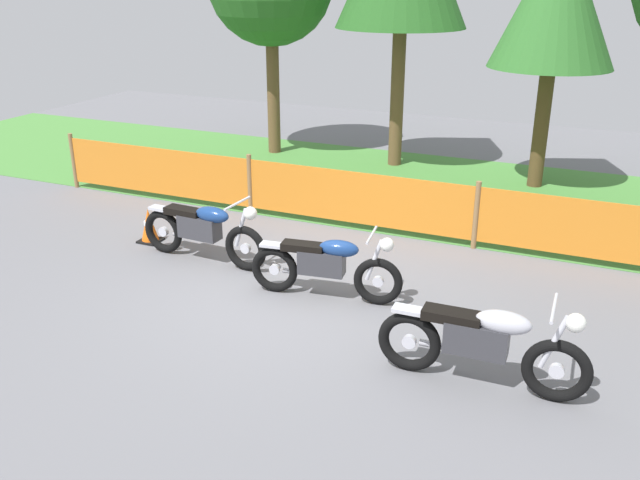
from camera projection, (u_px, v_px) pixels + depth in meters
ground at (285, 295)px, 8.87m from camera, size 24.00×24.00×0.02m
grass_verge at (402, 186)px, 13.20m from camera, size 24.00×5.10×0.01m
barrier_fence at (356, 198)px, 10.83m from camera, size 11.59×0.08×1.05m
motorcycle_lead at (483, 342)px, 6.76m from camera, size 2.14×0.63×1.01m
motorcycle_trailing at (326, 265)px, 8.60m from camera, size 1.98×0.58×0.94m
motorcycle_third at (203, 230)px, 9.69m from camera, size 2.09×0.61×0.99m
traffic_cone at (149, 226)px, 10.47m from camera, size 0.32×0.32×0.53m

